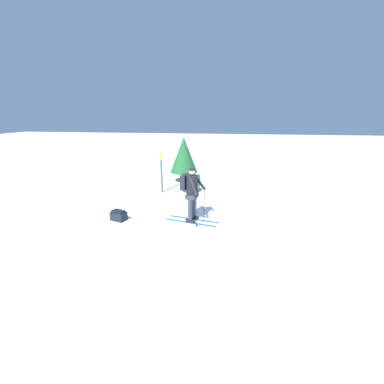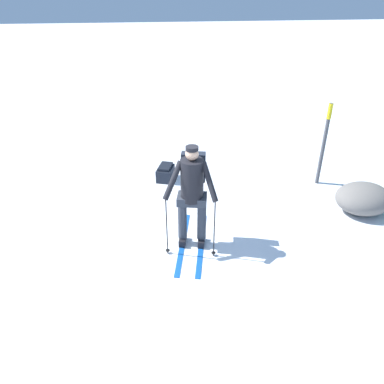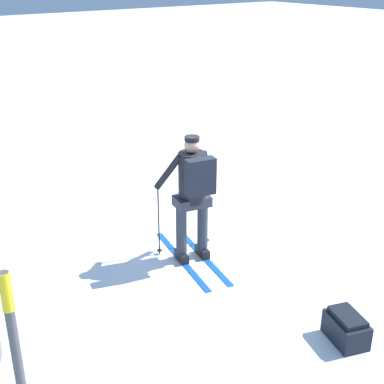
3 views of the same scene
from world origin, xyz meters
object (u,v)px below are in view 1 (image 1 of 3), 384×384
Objects in this scene: pine_tree at (184,155)px; trail_marker at (161,170)px; skier at (191,191)px; dropped_backpack at (119,216)px; rock_boulder at (190,185)px.

trail_marker is at bearing 162.53° from pine_tree.
skier is 3.59m from trail_marker.
trail_marker is at bearing -10.34° from dropped_backpack.
pine_tree is at bearing 19.28° from rock_boulder.
rock_boulder is at bearing 9.57° from skier.
rock_boulder is (0.36, -1.26, -0.76)m from trail_marker.
rock_boulder is at bearing -74.20° from trail_marker.
trail_marker is 0.78× the size of pine_tree.
skier is at bearing -170.43° from rock_boulder.
skier reaches higher than dropped_backpack.
pine_tree reaches higher than dropped_backpack.
pine_tree reaches higher than rock_boulder.
dropped_backpack is 4.18m from rock_boulder.
skier is 1.71× the size of rock_boulder.
dropped_backpack is at bearing 96.92° from skier.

